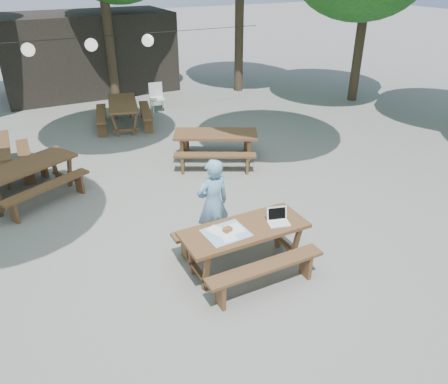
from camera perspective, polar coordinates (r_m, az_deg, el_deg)
ground at (r=8.37m, az=-4.69°, el=-4.03°), size 80.00×80.00×0.00m
pavilion at (r=17.64m, az=-17.38°, el=16.94°), size 6.00×3.00×2.80m
main_picnic_table at (r=7.01m, az=2.64°, el=-7.18°), size 2.00×1.58×0.75m
picnic_table_nw at (r=9.91m, az=-24.18°, el=1.36°), size 2.40×2.26×0.75m
picnic_table_ne at (r=10.73m, az=-1.09°, el=5.91°), size 2.42×2.28×0.75m
picnic_table_far_e at (r=13.49m, az=-12.97°, el=9.89°), size 1.97×2.21×0.75m
woman at (r=7.32m, az=-1.46°, el=-1.58°), size 0.61×0.42×1.63m
plastic_chair at (r=14.85m, az=-8.67°, el=11.39°), size 0.49×0.49×0.90m
laptop at (r=6.97m, az=7.05°, el=-3.49°), size 0.39×0.34×0.24m
tabletop_clutter at (r=6.68m, az=0.32°, el=-5.26°), size 0.68×0.58×0.08m
paper_lanterns at (r=12.99m, az=-16.90°, el=17.94°), size 9.00×0.34×0.38m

